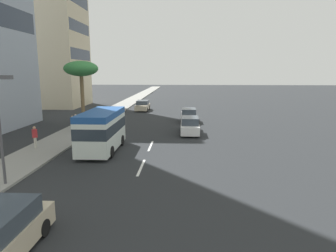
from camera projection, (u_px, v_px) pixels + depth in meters
The scene contains 13 objects.
ground_plane at pixel (161, 121), 35.51m from camera, with size 198.00×198.00×0.00m, color #26282B.
sidewalk_right at pixel (96, 120), 35.90m from camera, with size 162.00×3.38×0.15m, color gray.
lane_stripe_mid at pixel (141, 167), 18.46m from camera, with size 3.20×0.16×0.01m, color silver.
lane_stripe_far at pixel (151, 146), 23.80m from camera, with size 3.20×0.16×0.01m, color silver.
minibus_lead at pixel (102, 129), 22.04m from camera, with size 6.20×2.44×3.04m.
car_second at pixel (143, 106), 45.43m from camera, with size 4.55×1.92×1.54m.
car_third at pixel (190, 126), 28.47m from camera, with size 4.51×1.82×1.64m.
car_fourth at pixel (189, 115), 35.28m from camera, with size 4.54×1.86×1.61m.
pedestrian_near_lamp at pixel (76, 121), 29.81m from camera, with size 0.30×0.34×1.54m.
pedestrian_mid_block at pixel (35, 136), 22.42m from camera, with size 0.39×0.37×1.69m.
pedestrian_by_tree at pixel (73, 123), 28.28m from camera, with size 0.39×0.36×1.62m.
palm_tree at pixel (81, 70), 31.60m from camera, with size 3.63×3.63×6.91m.
street_lamp at pixel (1, 116), 14.78m from camera, with size 0.24×0.97×5.65m.
Camera 1 is at (-3.43, -2.60, 5.93)m, focal length 31.48 mm.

